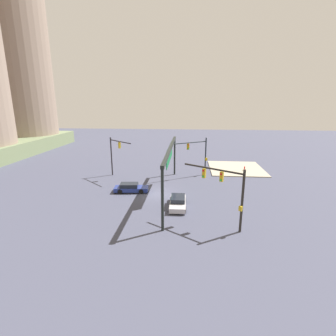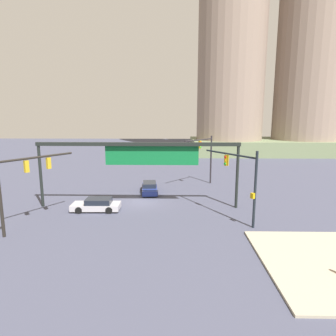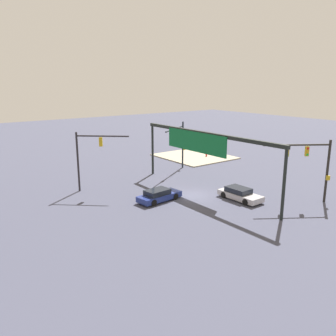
% 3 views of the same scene
% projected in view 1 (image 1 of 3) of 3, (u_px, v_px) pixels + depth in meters
% --- Properties ---
extents(ground_plane, '(163.98, 163.98, 0.00)m').
position_uv_depth(ground_plane, '(157.00, 194.00, 33.70)').
color(ground_plane, '#414356').
extents(sidewalk_corner, '(10.66, 9.59, 0.15)m').
position_uv_depth(sidewalk_corner, '(236.00, 168.00, 46.44)').
color(sidewalk_corner, '#A29983').
rests_on(sidewalk_corner, ground).
extents(traffic_signal_near_corner, '(3.81, 4.33, 6.39)m').
position_uv_depth(traffic_signal_near_corner, '(115.00, 151.00, 40.60)').
color(traffic_signal_near_corner, black).
rests_on(traffic_signal_near_corner, ground).
extents(traffic_signal_opposite_side, '(3.49, 5.68, 6.30)m').
position_uv_depth(traffic_signal_opposite_side, '(199.00, 151.00, 41.06)').
color(traffic_signal_opposite_side, black).
rests_on(traffic_signal_opposite_side, ground).
extents(traffic_signal_cross_street, '(4.03, 5.55, 6.15)m').
position_uv_depth(traffic_signal_cross_street, '(227.00, 187.00, 23.81)').
color(traffic_signal_cross_street, black).
rests_on(traffic_signal_cross_street, ground).
extents(overhead_sign_gantry, '(19.77, 0.43, 6.48)m').
position_uv_depth(overhead_sign_gantry, '(170.00, 155.00, 32.58)').
color(overhead_sign_gantry, black).
rests_on(overhead_sign_gantry, ground).
extents(sedan_car_approaching, '(2.16, 4.73, 1.21)m').
position_uv_depth(sedan_car_approaching, '(131.00, 188.00, 34.45)').
color(sedan_car_approaching, navy).
rests_on(sedan_car_approaching, ground).
extents(sedan_car_waiting_far, '(4.60, 2.01, 1.21)m').
position_uv_depth(sedan_car_waiting_far, '(178.00, 202.00, 29.54)').
color(sedan_car_waiting_far, '#AFACB3').
rests_on(sedan_car_waiting_far, ground).
extents(fire_hydrant_on_curb, '(0.33, 0.22, 0.71)m').
position_uv_depth(fire_hydrant_on_curb, '(244.00, 168.00, 44.89)').
color(fire_hydrant_on_curb, red).
rests_on(fire_hydrant_on_curb, sidewalk_corner).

